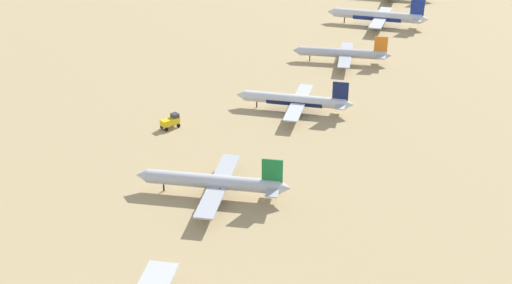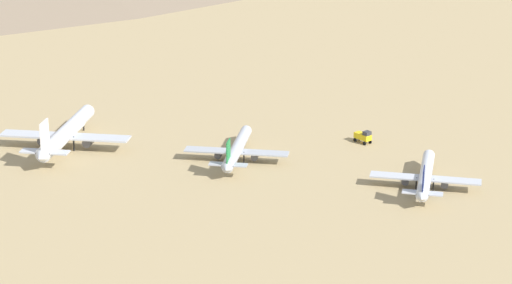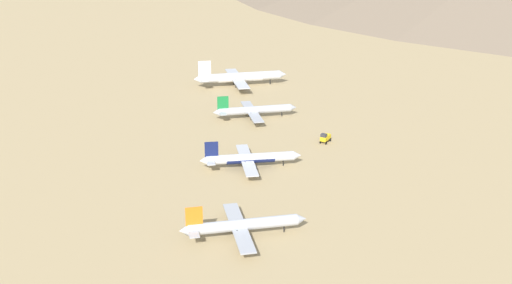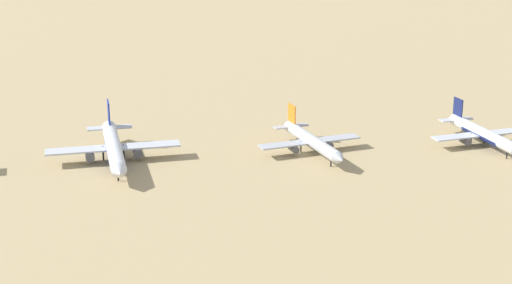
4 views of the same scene
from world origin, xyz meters
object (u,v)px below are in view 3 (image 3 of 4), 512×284
Objects in this scene: parked_jet_4 at (250,158)px; parked_jet_5 at (254,110)px; parked_jet_3 at (242,225)px; parked_jet_6 at (240,77)px; service_truck at (325,137)px.

parked_jet_4 is 53.01m from parked_jet_5.
parked_jet_5 is at bearing 86.99° from parked_jet_4.
parked_jet_3 is 0.75× the size of parked_jet_6.
parked_jet_4 is at bearing -88.29° from parked_jet_6.
parked_jet_3 is 6.15× the size of service_truck.
parked_jet_6 reaches higher than parked_jet_4.
parked_jet_3 is 150.51m from parked_jet_6.
parked_jet_6 is (-5.86, 50.03, 0.99)m from parked_jet_5.
service_truck is (32.03, -79.63, -2.40)m from parked_jet_6.
parked_jet_4 reaches higher than service_truck.
parked_jet_3 is at bearing -93.60° from parked_jet_4.
parked_jet_5 is (5.78, 100.48, 0.08)m from parked_jet_3.
parked_jet_5 is at bearing 131.47° from service_truck.
service_truck is at bearing -48.53° from parked_jet_5.
parked_jet_6 is (-0.08, 150.51, 1.07)m from parked_jet_3.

